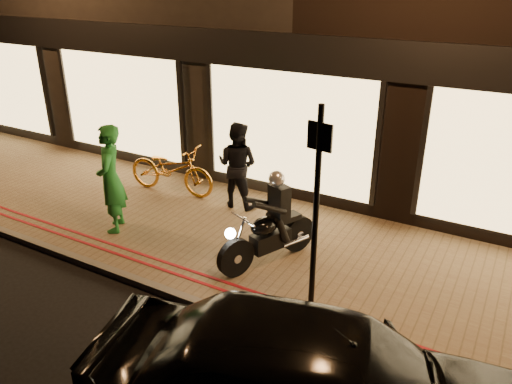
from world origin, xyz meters
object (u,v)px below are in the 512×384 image
sign_post (316,206)px  person_green (111,179)px  motorcycle (270,229)px  bicycle_gold (171,169)px

sign_post → person_green: (-4.21, 0.53, -0.67)m
person_green → motorcycle: bearing=63.9°
person_green → bicycle_gold: bearing=151.1°
sign_post → motorcycle: bearing=141.2°
motorcycle → person_green: size_ratio=0.91×
bicycle_gold → sign_post: bearing=-124.2°
motorcycle → bicycle_gold: bearing=178.6°
person_green → sign_post: bearing=49.4°
sign_post → person_green: bearing=172.8°
motorcycle → bicycle_gold: 3.53m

